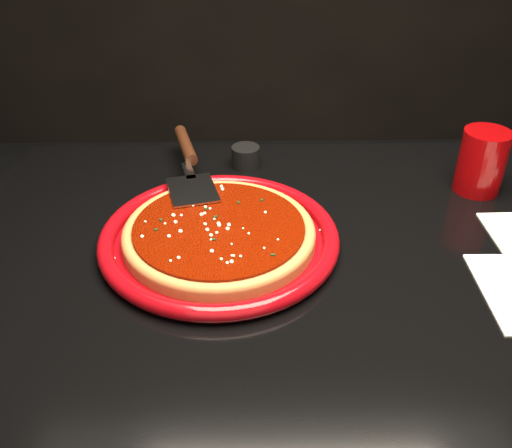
{
  "coord_description": "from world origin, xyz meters",
  "views": [
    {
      "loc": [
        -0.14,
        -0.73,
        1.29
      ],
      "look_at": [
        -0.12,
        0.06,
        0.77
      ],
      "focal_mm": 40.0,
      "sensor_mm": 36.0,
      "label": 1
    }
  ],
  "objects_px": {
    "cup": "(482,161)",
    "pizza_server": "(190,163)",
    "table": "(320,407)",
    "ramekin": "(246,157)",
    "plate": "(219,238)"
  },
  "relations": [
    {
      "from": "table",
      "to": "cup",
      "type": "height_order",
      "value": "cup"
    },
    {
      "from": "cup",
      "to": "pizza_server",
      "type": "bearing_deg",
      "value": 177.24
    },
    {
      "from": "pizza_server",
      "to": "cup",
      "type": "bearing_deg",
      "value": -16.87
    },
    {
      "from": "plate",
      "to": "pizza_server",
      "type": "relative_size",
      "value": 1.13
    },
    {
      "from": "pizza_server",
      "to": "ramekin",
      "type": "relative_size",
      "value": 6.11
    },
    {
      "from": "table",
      "to": "plate",
      "type": "xyz_separation_m",
      "value": [
        -0.18,
        0.03,
        0.39
      ]
    },
    {
      "from": "plate",
      "to": "pizza_server",
      "type": "distance_m",
      "value": 0.21
    },
    {
      "from": "ramekin",
      "to": "cup",
      "type": "bearing_deg",
      "value": -13.22
    },
    {
      "from": "table",
      "to": "plate",
      "type": "height_order",
      "value": "plate"
    },
    {
      "from": "cup",
      "to": "plate",
      "type": "bearing_deg",
      "value": -160.47
    },
    {
      "from": "table",
      "to": "pizza_server",
      "type": "distance_m",
      "value": 0.54
    },
    {
      "from": "pizza_server",
      "to": "cup",
      "type": "distance_m",
      "value": 0.54
    },
    {
      "from": "plate",
      "to": "cup",
      "type": "relative_size",
      "value": 3.27
    },
    {
      "from": "pizza_server",
      "to": "ramekin",
      "type": "xyz_separation_m",
      "value": [
        0.1,
        0.08,
        -0.03
      ]
    },
    {
      "from": "table",
      "to": "cup",
      "type": "relative_size",
      "value": 10.11
    }
  ]
}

